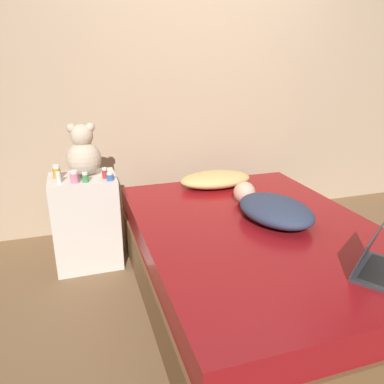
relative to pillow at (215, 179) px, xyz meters
The scene contains 14 objects.
ground_plane 0.97m from the pillow, 91.10° to the right, with size 12.00×12.00×0.00m, color brown.
wall_back 0.92m from the pillow, 91.74° to the left, with size 8.00×0.06×2.60m.
bed 0.87m from the pillow, 91.10° to the right, with size 1.51×2.09×0.47m.
nightstand 1.09m from the pillow, behind, with size 0.47×0.39×0.69m.
pillow is the anchor object (origin of this frame).
person_lying 0.75m from the pillow, 80.81° to the right, with size 0.49×0.76×0.16m.
laptop 1.51m from the pillow, 79.14° to the right, with size 0.41×0.37×0.21m.
teddy_bear 1.09m from the pillow, behind, with size 0.24×0.24×0.37m.
bottle_red 0.95m from the pillow, 168.44° to the right, with size 0.04×0.04×0.08m.
bottle_clear 1.25m from the pillow, behind, with size 0.03×0.03×0.08m.
bottle_green 1.09m from the pillow, 167.17° to the right, with size 0.04×0.04×0.07m.
bottle_blue 0.93m from the pillow, 164.14° to the right, with size 0.05×0.05×0.06m.
bottle_amber 1.25m from the pillow, behind, with size 0.05×0.05×0.10m.
bottle_pink 1.16m from the pillow, 168.18° to the right, with size 0.05×0.05×0.09m.
Camera 1 is at (-1.08, -1.95, 1.49)m, focal length 35.00 mm.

